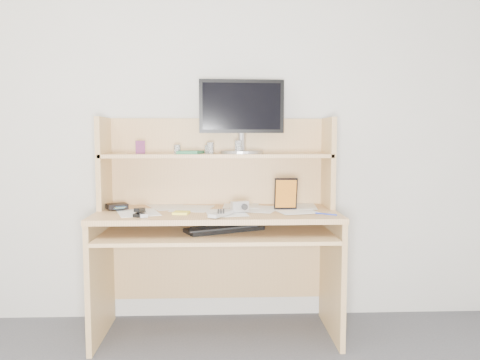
{
  "coord_description": "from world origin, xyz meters",
  "views": [
    {
      "loc": [
        0.03,
        -1.23,
        1.17
      ],
      "look_at": [
        0.13,
        1.43,
        0.94
      ],
      "focal_mm": 35.0,
      "sensor_mm": 36.0,
      "label": 1
    }
  ],
  "objects_px": {
    "desk": "(217,218)",
    "tv_remote": "(221,214)",
    "game_case": "(286,194)",
    "monitor": "(242,114)",
    "keyboard": "(224,228)"
  },
  "relations": [
    {
      "from": "game_case",
      "to": "monitor",
      "type": "height_order",
      "value": "monitor"
    },
    {
      "from": "desk",
      "to": "monitor",
      "type": "height_order",
      "value": "monitor"
    },
    {
      "from": "game_case",
      "to": "monitor",
      "type": "relative_size",
      "value": 0.36
    },
    {
      "from": "monitor",
      "to": "desk",
      "type": "bearing_deg",
      "value": -146.0
    },
    {
      "from": "game_case",
      "to": "monitor",
      "type": "bearing_deg",
      "value": 142.12
    },
    {
      "from": "desk",
      "to": "monitor",
      "type": "distance_m",
      "value": 0.66
    },
    {
      "from": "desk",
      "to": "game_case",
      "type": "distance_m",
      "value": 0.44
    },
    {
      "from": "tv_remote",
      "to": "game_case",
      "type": "bearing_deg",
      "value": 56.68
    },
    {
      "from": "keyboard",
      "to": "desk",
      "type": "bearing_deg",
      "value": 78.44
    },
    {
      "from": "tv_remote",
      "to": "monitor",
      "type": "xyz_separation_m",
      "value": [
        0.13,
        0.39,
        0.56
      ]
    },
    {
      "from": "keyboard",
      "to": "monitor",
      "type": "height_order",
      "value": "monitor"
    },
    {
      "from": "desk",
      "to": "monitor",
      "type": "bearing_deg",
      "value": 36.9
    },
    {
      "from": "desk",
      "to": "tv_remote",
      "type": "xyz_separation_m",
      "value": [
        0.02,
        -0.28,
        0.07
      ]
    },
    {
      "from": "desk",
      "to": "game_case",
      "type": "xyz_separation_m",
      "value": [
        0.4,
        -0.09,
        0.16
      ]
    },
    {
      "from": "desk",
      "to": "tv_remote",
      "type": "height_order",
      "value": "desk"
    }
  ]
}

